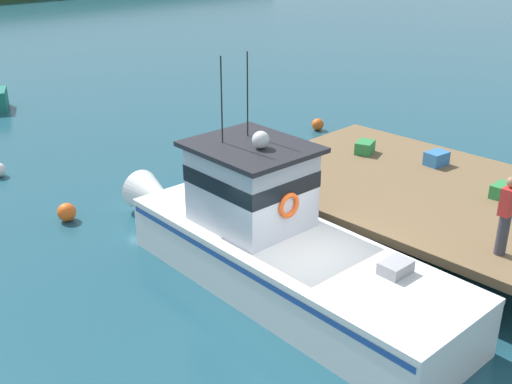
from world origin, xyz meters
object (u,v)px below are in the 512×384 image
crate_stack_near_edge (503,191)px  mooring_buoy_outer (67,212)px  crate_stack_mid_dock (436,158)px  mooring_buoy_inshore (318,124)px  deckhand_by_the_boat (506,214)px  main_fishing_boat (271,241)px  crate_single_by_cleat (365,147)px  crate_single_far (303,149)px

crate_stack_near_edge → mooring_buoy_outer: 11.00m
crate_stack_mid_dock → mooring_buoy_inshore: 7.43m
deckhand_by_the_boat → mooring_buoy_outer: (-4.17, 9.70, -1.81)m
main_fishing_boat → crate_single_by_cleat: (5.50, 1.58, 0.36)m
main_fishing_boat → mooring_buoy_inshore: bearing=34.6°
main_fishing_boat → mooring_buoy_inshore: main_fishing_boat is taller
crate_stack_mid_dock → crate_single_far: size_ratio=1.00×
main_fishing_boat → crate_stack_mid_dock: (6.09, -0.35, 0.38)m
crate_stack_near_edge → crate_stack_mid_dock: (0.85, 2.26, 0.02)m
crate_stack_mid_dock → mooring_buoy_inshore: bearing=65.4°
main_fishing_boat → crate_single_far: bearing=33.4°
crate_single_by_cleat → deckhand_by_the_boat: (-2.96, -5.38, 0.69)m
crate_stack_mid_dock → deckhand_by_the_boat: bearing=-135.8°
main_fishing_boat → crate_stack_near_edge: main_fishing_boat is taller
main_fishing_boat → crate_stack_mid_dock: main_fishing_boat is taller
main_fishing_boat → mooring_buoy_outer: main_fishing_boat is taller
crate_stack_near_edge → mooring_buoy_inshore: (3.91, 8.94, -1.14)m
deckhand_by_the_boat → crate_single_far: bearing=76.5°
crate_single_far → mooring_buoy_outer: size_ratio=1.22×
crate_single_far → deckhand_by_the_boat: (-1.56, -6.51, 0.69)m
main_fishing_boat → deckhand_by_the_boat: bearing=-56.3°
crate_stack_mid_dock → crate_single_far: (-1.99, 3.06, -0.01)m
mooring_buoy_outer → crate_stack_mid_dock: bearing=-39.0°
crate_single_far → mooring_buoy_outer: 6.65m
mooring_buoy_inshore → crate_single_by_cleat: bearing=-127.6°
crate_stack_mid_dock → crate_single_by_cleat: 2.02m
main_fishing_boat → deckhand_by_the_boat: size_ratio=6.06×
mooring_buoy_inshore → mooring_buoy_outer: 10.78m
deckhand_by_the_boat → mooring_buoy_inshore: size_ratio=3.57×
mooring_buoy_outer → crate_single_by_cleat: bearing=-31.2°
crate_stack_mid_dock → deckhand_by_the_boat: (-3.55, -3.45, 0.67)m
crate_stack_near_edge → mooring_buoy_outer: size_ratio=1.22×
main_fishing_boat → crate_stack_near_edge: (5.24, -2.62, 0.36)m
main_fishing_boat → mooring_buoy_outer: size_ratio=20.09×
crate_stack_mid_dock → mooring_buoy_outer: bearing=141.0°
crate_single_far → deckhand_by_the_boat: deckhand_by_the_boat is taller
main_fishing_boat → crate_single_by_cleat: size_ratio=16.46×
crate_stack_near_edge → mooring_buoy_outer: (-6.87, 8.51, -1.12)m
crate_stack_near_edge → mooring_buoy_outer: bearing=128.9°
crate_single_by_cleat → mooring_buoy_inshore: bearing=52.4°
mooring_buoy_inshore → crate_stack_mid_dock: bearing=-114.6°
mooring_buoy_outer → main_fishing_boat: bearing=-74.6°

